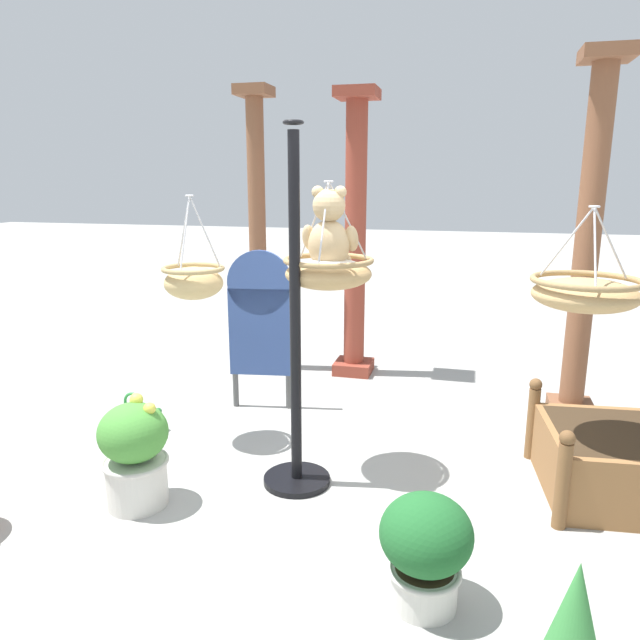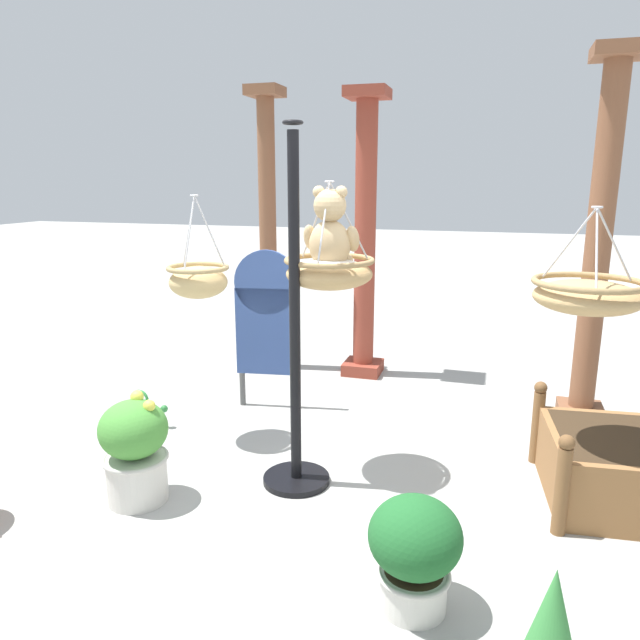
% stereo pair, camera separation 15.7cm
% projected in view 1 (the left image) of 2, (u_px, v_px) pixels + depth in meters
% --- Properties ---
extents(ground_plane, '(40.00, 40.00, 0.00)m').
position_uv_depth(ground_plane, '(315.00, 483.00, 3.91)').
color(ground_plane, '#9E9E99').
extents(display_pole_central, '(0.44, 0.44, 2.29)m').
position_uv_depth(display_pole_central, '(296.00, 383.00, 3.76)').
color(display_pole_central, black).
rests_on(display_pole_central, ground).
extents(hanging_basket_with_teddy, '(0.58, 0.58, 0.68)m').
position_uv_depth(hanging_basket_with_teddy, '(328.00, 271.00, 3.80)').
color(hanging_basket_with_teddy, tan).
extents(teddy_bear, '(0.37, 0.32, 0.53)m').
position_uv_depth(teddy_bear, '(329.00, 235.00, 3.77)').
color(teddy_bear, tan).
extents(hanging_basket_left_high, '(0.45, 0.45, 0.74)m').
position_uv_depth(hanging_basket_left_high, '(194.00, 281.00, 4.27)').
color(hanging_basket_left_high, tan).
extents(hanging_basket_right_low, '(0.62, 0.62, 0.60)m').
position_uv_depth(hanging_basket_right_low, '(585.00, 292.00, 3.39)').
color(hanging_basket_right_low, tan).
extents(greenhouse_pillar_left, '(0.37, 0.37, 2.91)m').
position_uv_depth(greenhouse_pillar_left, '(587.00, 250.00, 4.72)').
color(greenhouse_pillar_left, brown).
rests_on(greenhouse_pillar_left, ground).
extents(greenhouse_pillar_right, '(0.40, 0.40, 2.79)m').
position_uv_depth(greenhouse_pillar_right, '(355.00, 243.00, 5.83)').
color(greenhouse_pillar_right, brown).
rests_on(greenhouse_pillar_right, ground).
extents(greenhouse_pillar_far_back, '(0.33, 0.33, 2.83)m').
position_uv_depth(greenhouse_pillar_far_back, '(258.00, 238.00, 6.01)').
color(greenhouse_pillar_far_back, brown).
rests_on(greenhouse_pillar_far_back, ground).
extents(wooden_planter_box, '(0.92, 1.05, 0.60)m').
position_uv_depth(wooden_planter_box, '(607.00, 459.00, 3.73)').
color(wooden_planter_box, olive).
rests_on(wooden_planter_box, ground).
extents(potted_plant_flowering_red, '(0.42, 0.42, 0.70)m').
position_uv_depth(potted_plant_flowering_red, '(135.00, 452.00, 3.58)').
color(potted_plant_flowering_red, beige).
rests_on(potted_plant_flowering_red, ground).
extents(potted_plant_small_succulent, '(0.43, 0.43, 0.56)m').
position_uv_depth(potted_plant_small_succulent, '(425.00, 547.00, 2.73)').
color(potted_plant_small_succulent, beige).
rests_on(potted_plant_small_succulent, ground).
extents(display_sign_board, '(0.55, 0.12, 1.38)m').
position_uv_depth(display_sign_board, '(260.00, 316.00, 5.03)').
color(display_sign_board, '#334C8C').
rests_on(display_sign_board, ground).
extents(watering_can, '(0.35, 0.20, 0.30)m').
position_uv_depth(watering_can, '(135.00, 416.00, 4.75)').
color(watering_can, '#338C3F').
rests_on(watering_can, ground).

